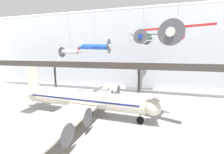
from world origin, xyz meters
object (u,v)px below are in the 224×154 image
object	(u,v)px
suspended_plane_silver_racer	(70,52)
suspended_plane_red_highwing	(177,32)
airliner_silver_main	(83,99)
suspended_plane_green_biplane	(146,38)
suspended_plane_blue_trainer	(95,47)
suspended_plane_white_twin	(143,39)

from	to	relation	value
suspended_plane_silver_racer	suspended_plane_red_highwing	bearing A→B (deg)	163.65
airliner_silver_main	suspended_plane_green_biplane	world-z (taller)	suspended_plane_green_biplane
suspended_plane_green_biplane	suspended_plane_blue_trainer	xyz separation A→B (m)	(-10.63, -13.59, -2.90)
suspended_plane_red_highwing	suspended_plane_blue_trainer	bearing A→B (deg)	-98.01
suspended_plane_green_biplane	suspended_plane_red_highwing	size ratio (longest dim) A/B	0.99
suspended_plane_silver_racer	suspended_plane_blue_trainer	bearing A→B (deg)	162.85
suspended_plane_green_biplane	suspended_plane_silver_racer	bearing A→B (deg)	112.23
suspended_plane_blue_trainer	suspended_plane_white_twin	xyz separation A→B (m)	(10.45, 1.89, 1.59)
suspended_plane_red_highwing	suspended_plane_white_twin	xyz separation A→B (m)	(-5.54, 9.99, -0.15)
suspended_plane_green_biplane	airliner_silver_main	bearing A→B (deg)	149.52
suspended_plane_green_biplane	suspended_plane_white_twin	world-z (taller)	suspended_plane_green_biplane
suspended_plane_silver_racer	suspended_plane_red_highwing	xyz separation A→B (m)	(25.15, -13.01, 2.84)
suspended_plane_green_biplane	suspended_plane_silver_racer	xyz separation A→B (m)	(-19.79, -8.69, -4.01)
suspended_plane_blue_trainer	suspended_plane_silver_racer	xyz separation A→B (m)	(-9.16, 4.90, -1.10)
suspended_plane_blue_trainer	suspended_plane_white_twin	size ratio (longest dim) A/B	1.21
suspended_plane_silver_racer	suspended_plane_white_twin	world-z (taller)	suspended_plane_white_twin
suspended_plane_green_biplane	suspended_plane_silver_racer	world-z (taller)	suspended_plane_green_biplane
airliner_silver_main	suspended_plane_silver_racer	xyz separation A→B (m)	(-8.86, 11.03, 9.31)
suspended_plane_green_biplane	suspended_plane_red_highwing	xyz separation A→B (m)	(5.36, -21.70, -1.16)
airliner_silver_main	suspended_plane_white_twin	xyz separation A→B (m)	(10.75, 8.02, 12.00)
airliner_silver_main	suspended_plane_red_highwing	size ratio (longest dim) A/B	3.53
airliner_silver_main	suspended_plane_silver_racer	world-z (taller)	suspended_plane_silver_racer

